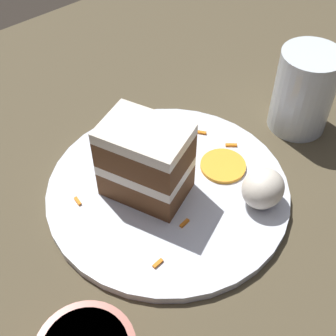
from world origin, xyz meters
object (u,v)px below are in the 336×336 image
cream_dollop (263,188)px  drinking_glass (303,96)px  cake_slice (143,159)px  orange_garnish (223,166)px  plate (168,190)px

cream_dollop → drinking_glass: 0.17m
cake_slice → orange_garnish: bearing=-43.9°
cake_slice → orange_garnish: (-0.10, 0.04, -0.05)m
cake_slice → drinking_glass: bearing=-31.3°
orange_garnish → drinking_glass: 0.15m
plate → cake_slice: size_ratio=2.58×
cake_slice → orange_garnish: cake_slice is taller
cream_dollop → drinking_glass: (-0.15, -0.07, 0.02)m
plate → orange_garnish: size_ratio=5.13×
plate → cream_dollop: bearing=128.8°
cream_dollop → orange_garnish: 0.07m
plate → orange_garnish: (-0.07, 0.02, 0.01)m
plate → cake_slice: cake_slice is taller
orange_garnish → drinking_glass: bearing=-179.5°
drinking_glass → cake_slice: bearing=-8.4°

